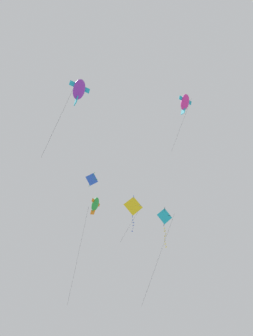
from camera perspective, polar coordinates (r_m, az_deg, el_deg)
kite_diamond_far_centre at (r=26.64m, az=1.45°, el=-8.22°), size 2.17×1.34×5.02m
kite_fish_highest at (r=28.64m, az=12.44°, el=13.65°), size 2.89×2.22×7.81m
kite_fish_near_left at (r=22.26m, az=-10.18°, el=16.31°), size 2.47×1.99×8.01m
kite_diamond_upper_right at (r=25.37m, az=-7.47°, el=-2.42°), size 1.11×0.80×1.43m
kite_fish_near_right at (r=27.16m, az=-6.75°, el=-7.76°), size 2.26×1.86×9.93m
kite_diamond_low_drifter at (r=25.30m, az=8.16°, el=-10.51°), size 3.17×2.48×8.59m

